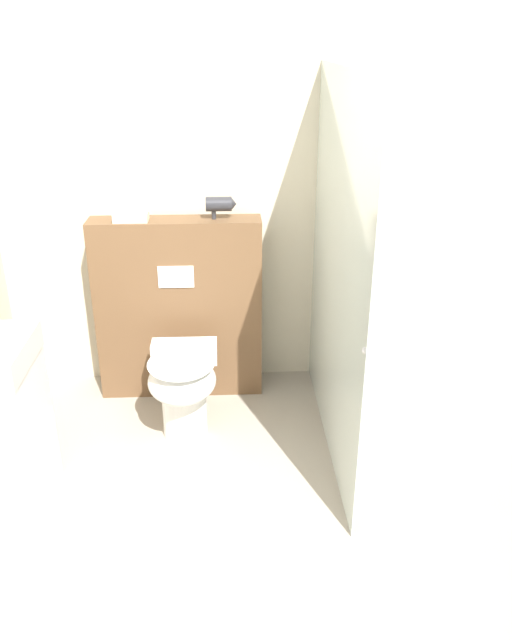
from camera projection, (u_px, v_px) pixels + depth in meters
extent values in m
plane|color=#9E9384|center=(205.00, 596.00, 2.71)|extent=(12.00, 12.00, 0.00)
cube|color=beige|center=(207.00, 201.00, 4.00)|extent=(8.00, 0.06, 2.50)
cube|color=brown|center=(179.00, 309.00, 4.06)|extent=(1.07, 0.22, 1.20)
cube|color=white|center=(176.00, 277.00, 3.85)|extent=(0.22, 0.01, 0.14)
cube|color=silver|center=(336.00, 276.00, 3.34)|extent=(0.01, 1.65, 2.09)
sphere|color=#B2B2B7|center=(366.00, 351.00, 2.64)|extent=(0.04, 0.04, 0.04)
cylinder|color=white|center=(185.00, 405.00, 3.75)|extent=(0.27, 0.27, 0.39)
ellipsoid|color=white|center=(182.00, 380.00, 3.59)|extent=(0.39, 0.45, 0.21)
ellipsoid|color=white|center=(181.00, 363.00, 3.54)|extent=(0.39, 0.44, 0.02)
cube|color=white|center=(184.00, 352.00, 3.82)|extent=(0.40, 0.14, 0.13)
cylinder|color=#2D2D33|center=(219.00, 204.00, 3.78)|extent=(0.16, 0.09, 0.09)
cone|color=#2D2D33|center=(234.00, 204.00, 3.79)|extent=(0.03, 0.07, 0.07)
cylinder|color=#2D2D33|center=(214.00, 212.00, 3.80)|extent=(0.03, 0.03, 0.08)
cube|color=beige|center=(131.00, 216.00, 3.77)|extent=(0.21, 0.13, 0.05)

